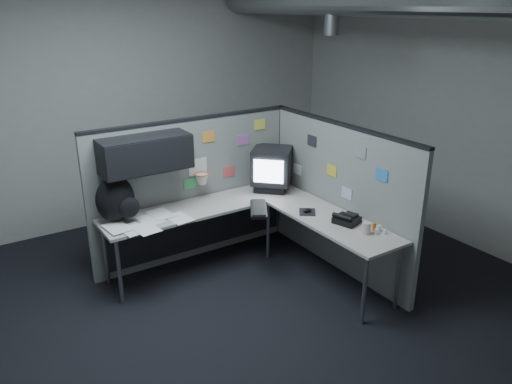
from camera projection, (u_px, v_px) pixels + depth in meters
room at (317, 84)px, 4.49m from camera, size 5.62×5.62×3.22m
partition_back at (182, 178)px, 5.42m from camera, size 2.44×0.42×1.63m
partition_right at (338, 197)px, 5.38m from camera, size 0.07×2.23×1.63m
desk at (240, 219)px, 5.35m from camera, size 2.31×2.11×0.73m
monitor at (272, 168)px, 5.79m from camera, size 0.61×0.61×0.49m
keyboard at (259, 209)px, 5.25m from camera, size 0.39×0.49×0.04m
mouse at (307, 211)px, 5.20m from camera, size 0.26×0.26×0.04m
phone at (346, 219)px, 4.94m from camera, size 0.27×0.28×0.11m
bottles at (378, 229)px, 4.75m from camera, size 0.11×0.16×0.07m
cup at (366, 228)px, 4.70m from camera, size 0.11×0.11×0.12m
papers at (148, 223)px, 4.94m from camera, size 0.86×0.59×0.02m
backpack at (117, 200)px, 4.91m from camera, size 0.44×0.40×0.47m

